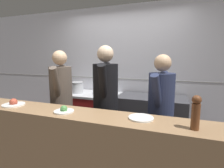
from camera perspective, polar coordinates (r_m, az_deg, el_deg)
The scene contains 14 objects.
wall_back_tiled at distance 3.61m, azimuth 4.13°, elevation 4.13°, with size 8.00×0.06×2.60m.
oven_range at distance 3.63m, azimuth -7.00°, elevation -9.79°, with size 1.15×0.71×0.88m.
prep_counter at distance 3.28m, azimuth 12.66°, elevation -11.79°, with size 1.18×0.65×0.90m.
pass_counter at distance 2.21m, azimuth -9.27°, elevation -21.50°, with size 3.21×0.45×0.96m.
stock_pot at distance 3.57m, azimuth -11.20°, elevation -1.02°, with size 0.25×0.25×0.22m.
sauce_pot at distance 3.43m, azimuth -2.56°, elevation -1.52°, with size 0.33×0.33×0.19m.
mixing_bowl_steel at distance 3.20m, azimuth 14.44°, elevation -3.25°, with size 0.28×0.28×0.07m.
plated_dish_main at distance 2.63m, azimuth -29.46°, elevation -5.60°, with size 0.28×0.28×0.10m.
plated_dish_appetiser at distance 2.10m, azimuth -15.42°, elevation -8.33°, with size 0.23×0.23×0.08m.
plated_dish_dessert at distance 1.84m, azimuth 9.45°, elevation -10.86°, with size 0.26×0.26×0.02m.
pepper_mill at distance 1.68m, azimuth 25.69°, elevation -8.16°, with size 0.08×0.08×0.31m.
chef_head_cook at distance 2.89m, azimuth -16.20°, elevation -4.57°, with size 0.44×0.73×1.69m.
chef_sous at distance 2.53m, azimuth -2.11°, elevation -5.33°, with size 0.43×0.76×1.75m.
chef_line at distance 2.39m, azimuth 15.59°, elevation -8.21°, with size 0.39×0.71×1.63m.
Camera 1 is at (0.98, -2.00, 1.59)m, focal length 28.00 mm.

